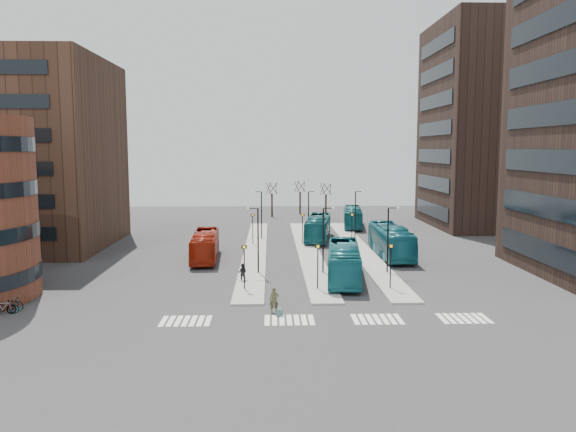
{
  "coord_description": "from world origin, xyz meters",
  "views": [
    {
      "loc": [
        -2.24,
        -32.94,
        11.57
      ],
      "look_at": [
        -0.53,
        21.65,
        5.0
      ],
      "focal_mm": 35.0,
      "sensor_mm": 36.0,
      "label": 1
    }
  ],
  "objects_px": {
    "red_bus": "(205,246)",
    "bicycle_mid": "(3,308)",
    "teal_bus_d": "(353,217)",
    "teal_bus_a": "(344,262)",
    "commuter_b": "(335,272)",
    "bicycle_far": "(11,303)",
    "bicycle_near": "(4,307)",
    "teal_bus_c": "(391,241)",
    "commuter_c": "(330,271)",
    "traveller": "(274,300)",
    "teal_bus_b": "(318,228)",
    "commuter_a": "(242,273)",
    "suitcase": "(280,312)"
  },
  "relations": [
    {
      "from": "teal_bus_c",
      "to": "commuter_c",
      "type": "xyz_separation_m",
      "value": [
        -7.66,
        -10.21,
        -0.95
      ]
    },
    {
      "from": "red_bus",
      "to": "bicycle_near",
      "type": "xyz_separation_m",
      "value": [
        -11.89,
        -19.09,
        -0.99
      ]
    },
    {
      "from": "teal_bus_a",
      "to": "commuter_a",
      "type": "height_order",
      "value": "teal_bus_a"
    },
    {
      "from": "teal_bus_a",
      "to": "commuter_c",
      "type": "relative_size",
      "value": 7.83
    },
    {
      "from": "teal_bus_b",
      "to": "commuter_b",
      "type": "xyz_separation_m",
      "value": [
        -0.47,
        -22.83,
        -0.62
      ]
    },
    {
      "from": "commuter_b",
      "to": "bicycle_mid",
      "type": "height_order",
      "value": "commuter_b"
    },
    {
      "from": "commuter_b",
      "to": "bicycle_near",
      "type": "xyz_separation_m",
      "value": [
        -24.31,
        -8.62,
        -0.45
      ]
    },
    {
      "from": "traveller",
      "to": "commuter_a",
      "type": "relative_size",
      "value": 1.12
    },
    {
      "from": "teal_bus_a",
      "to": "bicycle_mid",
      "type": "height_order",
      "value": "teal_bus_a"
    },
    {
      "from": "commuter_b",
      "to": "red_bus",
      "type": "bearing_deg",
      "value": 39.15
    },
    {
      "from": "teal_bus_c",
      "to": "bicycle_near",
      "type": "xyz_separation_m",
      "value": [
        -31.68,
        -20.21,
        -1.19
      ]
    },
    {
      "from": "commuter_a",
      "to": "teal_bus_d",
      "type": "bearing_deg",
      "value": -103.79
    },
    {
      "from": "teal_bus_d",
      "to": "commuter_b",
      "type": "xyz_separation_m",
      "value": [
        -6.61,
        -34.34,
        -0.56
      ]
    },
    {
      "from": "teal_bus_a",
      "to": "teal_bus_c",
      "type": "height_order",
      "value": "teal_bus_c"
    },
    {
      "from": "red_bus",
      "to": "bicycle_mid",
      "type": "xyz_separation_m",
      "value": [
        -11.89,
        -19.28,
        -0.97
      ]
    },
    {
      "from": "teal_bus_b",
      "to": "bicycle_near",
      "type": "bearing_deg",
      "value": -119.28
    },
    {
      "from": "teal_bus_c",
      "to": "commuter_c",
      "type": "height_order",
      "value": "teal_bus_c"
    },
    {
      "from": "red_bus",
      "to": "bicycle_mid",
      "type": "height_order",
      "value": "red_bus"
    },
    {
      "from": "teal_bus_b",
      "to": "commuter_c",
      "type": "relative_size",
      "value": 7.63
    },
    {
      "from": "bicycle_near",
      "to": "bicycle_far",
      "type": "xyz_separation_m",
      "value": [
        0.0,
        0.96,
        0.01
      ]
    },
    {
      "from": "teal_bus_a",
      "to": "teal_bus_b",
      "type": "xyz_separation_m",
      "value": [
        -0.43,
        21.96,
        -0.04
      ]
    },
    {
      "from": "commuter_a",
      "to": "commuter_b",
      "type": "relative_size",
      "value": 0.88
    },
    {
      "from": "bicycle_mid",
      "to": "bicycle_near",
      "type": "bearing_deg",
      "value": -21.5
    },
    {
      "from": "teal_bus_b",
      "to": "traveller",
      "type": "distance_m",
      "value": 32.29
    },
    {
      "from": "teal_bus_c",
      "to": "commuter_c",
      "type": "bearing_deg",
      "value": -126.88
    },
    {
      "from": "red_bus",
      "to": "teal_bus_d",
      "type": "height_order",
      "value": "teal_bus_d"
    },
    {
      "from": "red_bus",
      "to": "teal_bus_d",
      "type": "distance_m",
      "value": 30.53
    },
    {
      "from": "commuter_a",
      "to": "bicycle_near",
      "type": "height_order",
      "value": "commuter_a"
    },
    {
      "from": "commuter_b",
      "to": "bicycle_mid",
      "type": "relative_size",
      "value": 1.11
    },
    {
      "from": "bicycle_near",
      "to": "teal_bus_a",
      "type": "bearing_deg",
      "value": -79.37
    },
    {
      "from": "suitcase",
      "to": "commuter_c",
      "type": "relative_size",
      "value": 0.34
    },
    {
      "from": "traveller",
      "to": "bicycle_near",
      "type": "distance_m",
      "value": 18.99
    },
    {
      "from": "red_bus",
      "to": "traveller",
      "type": "distance_m",
      "value": 20.66
    },
    {
      "from": "red_bus",
      "to": "teal_bus_d",
      "type": "bearing_deg",
      "value": 48.4
    },
    {
      "from": "teal_bus_d",
      "to": "bicycle_near",
      "type": "relative_size",
      "value": 5.75
    },
    {
      "from": "red_bus",
      "to": "bicycle_mid",
      "type": "distance_m",
      "value": 22.68
    },
    {
      "from": "suitcase",
      "to": "teal_bus_b",
      "type": "relative_size",
      "value": 0.04
    },
    {
      "from": "bicycle_near",
      "to": "bicycle_mid",
      "type": "bearing_deg",
      "value": 170.0
    },
    {
      "from": "bicycle_near",
      "to": "teal_bus_c",
      "type": "bearing_deg",
      "value": -67.47
    },
    {
      "from": "teal_bus_c",
      "to": "traveller",
      "type": "distance_m",
      "value": 24.14
    },
    {
      "from": "suitcase",
      "to": "bicycle_mid",
      "type": "bearing_deg",
      "value": 159.23
    },
    {
      "from": "commuter_a",
      "to": "commuter_c",
      "type": "xyz_separation_m",
      "value": [
        7.75,
        0.94,
        -0.09
      ]
    },
    {
      "from": "traveller",
      "to": "commuter_b",
      "type": "height_order",
      "value": "commuter_b"
    },
    {
      "from": "commuter_a",
      "to": "bicycle_mid",
      "type": "bearing_deg",
      "value": 39.21
    },
    {
      "from": "traveller",
      "to": "suitcase",
      "type": "bearing_deg",
      "value": -62.12
    },
    {
      "from": "teal_bus_b",
      "to": "commuter_c",
      "type": "xyz_separation_m",
      "value": [
        -0.75,
        -21.45,
        -0.82
      ]
    },
    {
      "from": "teal_bus_d",
      "to": "bicycle_near",
      "type": "xyz_separation_m",
      "value": [
        -30.92,
        -42.97,
        -1.0
      ]
    },
    {
      "from": "commuter_b",
      "to": "bicycle_far",
      "type": "xyz_separation_m",
      "value": [
        -24.31,
        -7.66,
        -0.44
      ]
    },
    {
      "from": "teal_bus_d",
      "to": "commuter_c",
      "type": "height_order",
      "value": "teal_bus_d"
    },
    {
      "from": "commuter_c",
      "to": "bicycle_mid",
      "type": "relative_size",
      "value": 0.87
    }
  ]
}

